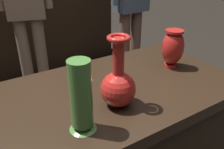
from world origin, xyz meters
TOP-DOWN VIEW (x-y plane):
  - back_display_shelf at (0.00, 2.20)m, footprint 2.60×0.40m
  - vase_centerpiece at (-0.02, -0.12)m, footprint 0.13×0.13m
  - vase_tall_behind at (0.40, 0.02)m, footprint 0.11×0.11m
  - vase_left_accent at (-0.20, -0.18)m, footprint 0.09×0.09m
  - visitor_center_back at (0.06, 1.46)m, footprint 0.45×0.26m

SIDE VIEW (x-z plane):
  - back_display_shelf at x=0.00m, z-range 0.00..0.99m
  - vase_centerpiece at x=-0.02m, z-range 0.75..1.02m
  - vase_tall_behind at x=0.40m, z-range 0.81..1.00m
  - vase_left_accent at x=-0.20m, z-range 0.80..1.04m
  - visitor_center_back at x=0.06m, z-range 0.15..1.78m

